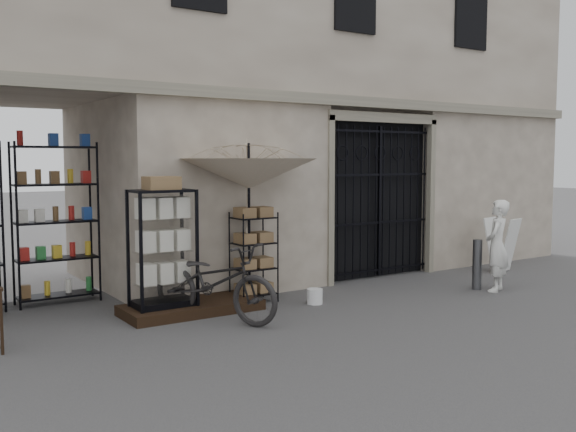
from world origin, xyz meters
TOP-DOWN VIEW (x-y plane):
  - ground at (0.00, 0.00)m, footprint 80.00×80.00m
  - main_building at (0.00, 4.00)m, footprint 14.00×4.00m
  - shop_recess at (-4.50, 2.80)m, footprint 3.00×1.70m
  - shop_shelving at (-4.55, 3.30)m, footprint 2.70×0.50m
  - iron_gate at (1.75, 2.28)m, footprint 2.50×0.21m
  - step_platform at (-2.40, 1.55)m, footprint 2.00×0.90m
  - display_cabinet at (-2.83, 1.55)m, footprint 0.94×0.72m
  - wire_rack at (-1.27, 1.66)m, footprint 0.70×0.56m
  - market_umbrella at (-1.38, 1.61)m, footprint 1.96×2.00m
  - white_bucket at (-0.57, 1.00)m, footprint 0.25×0.25m
  - bicycle at (-2.32, 0.97)m, footprint 1.12×1.30m
  - steel_bollard at (2.41, 0.35)m, footprint 0.18×0.18m
  - shopkeeper at (2.57, 0.07)m, footprint 1.23×1.64m
  - easel_sign at (4.20, 1.23)m, footprint 0.62×0.68m

SIDE VIEW (x-z plane):
  - ground at x=0.00m, z-range 0.00..0.00m
  - bicycle at x=-2.32m, z-range -1.04..1.04m
  - shopkeeper at x=2.57m, z-range -0.19..0.19m
  - step_platform at x=-2.40m, z-range 0.00..0.15m
  - white_bucket at x=-0.57m, z-range 0.00..0.23m
  - steel_bollard at x=2.41m, z-range 0.00..0.86m
  - easel_sign at x=4.20m, z-range 0.02..1.08m
  - wire_rack at x=-1.27m, z-range -0.02..1.40m
  - display_cabinet at x=-2.83m, z-range 0.00..1.80m
  - shop_shelving at x=-4.55m, z-range 0.00..2.50m
  - iron_gate at x=1.75m, z-range 0.00..3.00m
  - shop_recess at x=-4.50m, z-range 0.00..3.00m
  - market_umbrella at x=-1.38m, z-range 0.65..3.63m
  - main_building at x=0.00m, z-range 0.00..9.00m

